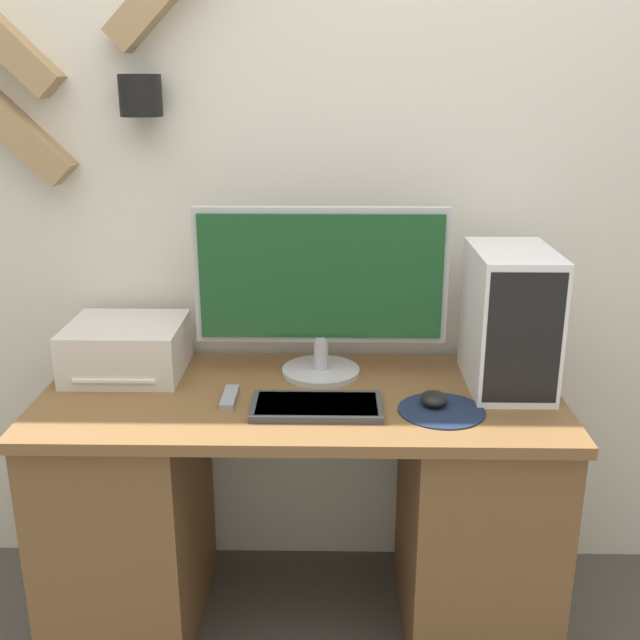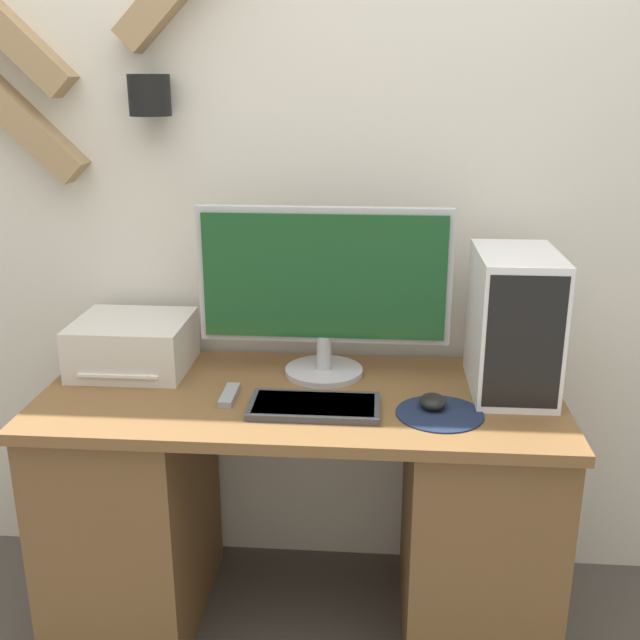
% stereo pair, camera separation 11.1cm
% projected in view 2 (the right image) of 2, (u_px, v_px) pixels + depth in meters
% --- Properties ---
extents(wall_back, '(6.40, 0.16, 2.70)m').
position_uv_depth(wall_back, '(305.00, 132.00, 2.10)').
color(wall_back, silver).
rests_on(wall_back, ground_plane).
extents(desk, '(1.37, 0.59, 0.71)m').
position_uv_depth(desk, '(301.00, 507.00, 2.08)').
color(desk, brown).
rests_on(desk, ground_plane).
extents(monitor, '(0.69, 0.22, 0.47)m').
position_uv_depth(monitor, '(324.00, 284.00, 2.02)').
color(monitor, '#B7B7BC').
rests_on(monitor, desk).
extents(keyboard, '(0.33, 0.17, 0.02)m').
position_uv_depth(keyboard, '(314.00, 406.00, 1.87)').
color(keyboard, '#3D3D42').
rests_on(keyboard, desk).
extents(mousepad, '(0.22, 0.22, 0.00)m').
position_uv_depth(mousepad, '(440.00, 414.00, 1.84)').
color(mousepad, '#19233D').
rests_on(mousepad, desk).
extents(mouse, '(0.07, 0.08, 0.04)m').
position_uv_depth(mouse, '(433.00, 401.00, 1.87)').
color(mouse, black).
rests_on(mouse, mousepad).
extents(computer_tower, '(0.20, 0.32, 0.37)m').
position_uv_depth(computer_tower, '(514.00, 323.00, 1.94)').
color(computer_tower, white).
rests_on(computer_tower, desk).
extents(printer, '(0.31, 0.29, 0.14)m').
position_uv_depth(printer, '(133.00, 345.00, 2.12)').
color(printer, beige).
rests_on(printer, desk).
extents(remote_control, '(0.04, 0.13, 0.02)m').
position_uv_depth(remote_control, '(229.00, 395.00, 1.94)').
color(remote_control, gray).
rests_on(remote_control, desk).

